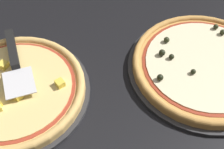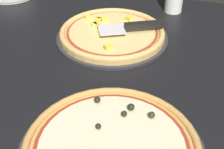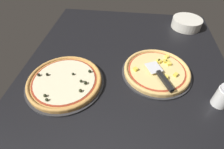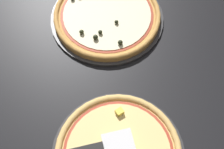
% 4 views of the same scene
% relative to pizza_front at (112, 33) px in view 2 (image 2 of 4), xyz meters
% --- Properties ---
extents(ground_plane, '(1.55, 1.21, 0.04)m').
position_rel_pizza_front_xyz_m(ground_plane, '(-0.02, 0.18, -0.04)').
color(ground_plane, black).
extents(pizza_pan_front, '(0.39, 0.39, 0.01)m').
position_rel_pizza_front_xyz_m(pizza_pan_front, '(-0.00, 0.00, -0.02)').
color(pizza_pan_front, '#2D2D30').
rests_on(pizza_pan_front, ground_plane).
extents(pizza_front, '(0.37, 0.37, 0.04)m').
position_rel_pizza_front_xyz_m(pizza_front, '(0.00, 0.00, 0.00)').
color(pizza_front, '#DBAD60').
rests_on(pizza_front, pizza_pan_front).
extents(pizza_back, '(0.40, 0.40, 0.04)m').
position_rel_pizza_front_xyz_m(pizza_back, '(-0.15, 0.49, -0.00)').
color(pizza_back, '#C68E47').
rests_on(pizza_back, pizza_pan_back).
extents(serving_spatula, '(0.23, 0.14, 0.02)m').
position_rel_pizza_front_xyz_m(serving_spatula, '(-0.09, -0.02, 0.03)').
color(serving_spatula, silver).
rests_on(serving_spatula, pizza_front).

